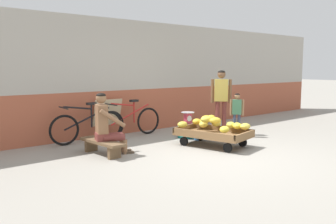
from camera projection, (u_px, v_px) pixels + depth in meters
ground_plane at (221, 157)px, 6.47m from camera, size 80.00×80.00×0.00m
back_wall at (122, 77)px, 8.73m from camera, size 16.00×0.30×2.72m
banana_cart at (213, 135)px, 7.33m from camera, size 1.13×1.59×0.36m
banana_pile at (213, 123)px, 7.41m from camera, size 1.05×1.33×0.26m
low_bench at (102, 144)px, 6.61m from camera, size 0.36×1.11×0.27m
vendor_seated at (106, 124)px, 6.59m from camera, size 0.73×0.60×1.14m
plastic_crate at (188, 131)px, 8.22m from camera, size 0.36×0.28×0.30m
weighing_scale at (188, 118)px, 8.18m from camera, size 0.30×0.30×0.29m
bicycle_near_left at (87, 126)px, 7.67m from camera, size 1.66×0.48×0.86m
bicycle_far_left at (130, 121)px, 8.34m from camera, size 1.66×0.48×0.86m
sign_board at (107, 118)px, 8.34m from camera, size 0.70×0.26×0.88m
customer_adult at (221, 95)px, 8.55m from camera, size 0.36×0.39×1.53m
customer_child at (237, 110)px, 8.30m from camera, size 0.23×0.26×1.01m
shopping_bag at (199, 135)px, 7.97m from camera, size 0.18×0.12×0.24m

